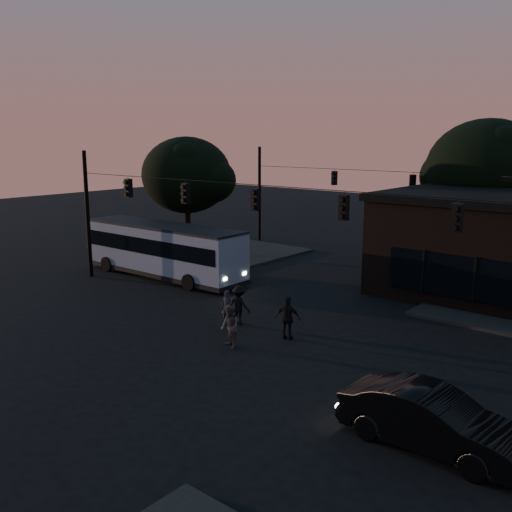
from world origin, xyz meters
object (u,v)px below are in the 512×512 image
Objects in this scene: bus at (164,248)px; car at (432,420)px; pedestrian_c at (288,318)px; pedestrian_d at (239,305)px; pedestrian_b at (230,327)px; pedestrian_a at (227,308)px.

bus reaches higher than car.
pedestrian_c is 1.03× the size of pedestrian_d.
bus is at bearing 174.97° from pedestrian_b.
bus is 6.37× the size of pedestrian_d.
pedestrian_d reaches higher than car.
pedestrian_d is at bearing 68.34° from car.
car is at bearing -23.21° from bus.
pedestrian_c is at bearing 62.61° from car.
bus is 6.16× the size of pedestrian_c.
pedestrian_b reaches higher than car.
pedestrian_b is at bearing 78.28° from car.
pedestrian_b is 2.56m from pedestrian_c.
pedestrian_a is at bearing -25.76° from bus.
pedestrian_a is at bearing -14.66° from pedestrian_c.
pedestrian_a is 0.87× the size of pedestrian_d.
car is 2.73× the size of pedestrian_c.
bus is 12.80m from pedestrian_c.
car is (20.22, -8.23, -0.96)m from bus.
pedestrian_d is (0.40, 0.38, 0.11)m from pedestrian_a.
car is at bearing 11.77° from pedestrian_b.
pedestrian_d is at bearing 32.42° from pedestrian_a.
car is 11.83m from pedestrian_d.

